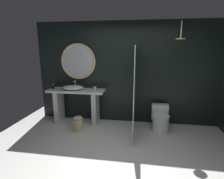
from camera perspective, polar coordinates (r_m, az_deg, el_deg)
ground_plane at (r=3.36m, az=2.05°, el=-22.25°), size 5.76×5.76×0.00m
back_wall_panel at (r=4.68m, az=5.00°, el=5.16°), size 4.80×0.10×2.60m
vanity_counter at (r=4.80m, az=-11.15°, el=-3.87°), size 1.47×0.50×0.89m
vessel_sink at (r=4.75m, az=-12.37°, el=0.66°), size 0.55×0.45×0.20m
tumbler_cup at (r=4.53m, az=-5.48°, el=0.29°), size 0.08×0.08×0.10m
soap_dispenser at (r=4.95m, az=-18.29°, el=0.86°), size 0.07×0.07×0.13m
round_wall_mirror at (r=4.82m, az=-10.76°, el=8.78°), size 0.94×0.06×0.94m
shower_glass_panel at (r=4.04m, az=7.26°, el=-0.55°), size 0.02×1.29×1.99m
rain_shower_head at (r=4.22m, az=21.04°, el=15.35°), size 0.20×0.20×0.38m
toilet at (r=4.54m, az=15.12°, el=-9.10°), size 0.40×0.59×0.58m
waste_bin at (r=4.43m, az=-10.74°, el=-10.58°), size 0.23×0.23×0.36m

